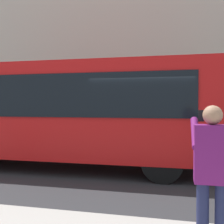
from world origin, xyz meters
name	(u,v)px	position (x,y,z in m)	size (l,w,h in m)	color
ground_plane	(145,172)	(0.00, 0.00, 0.00)	(60.00, 60.00, 0.00)	#2B2B2D
building_facade_far	(161,24)	(-0.02, -6.80, 5.99)	(28.00, 1.55, 12.00)	beige
red_bus	(62,111)	(2.50, -0.12, 1.68)	(9.05, 2.54, 3.08)	red
pedestrian_photographer	(213,168)	(-1.26, 4.37, 1.14)	(0.53, 0.52, 1.70)	#1E2347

